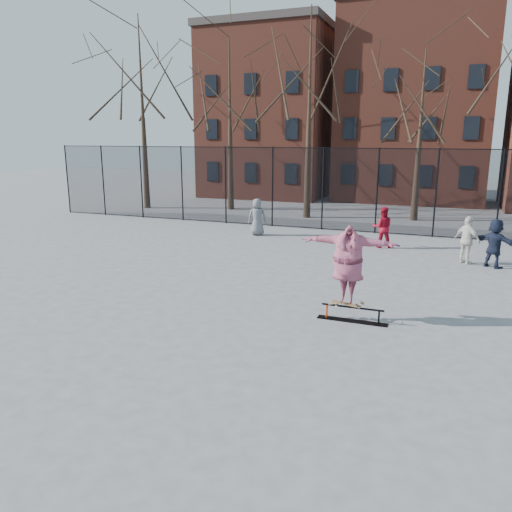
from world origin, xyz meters
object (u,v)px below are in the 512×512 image
at_px(skater, 348,265).
at_px(bystander_red, 382,227).
at_px(skate_rail, 352,315).
at_px(skateboard, 346,304).
at_px(bystander_navy, 495,243).
at_px(bystander_grey, 257,217).
at_px(bystander_white, 467,240).

xyz_separation_m(skater, bystander_red, (-0.33, 8.97, -0.60)).
distance_m(skate_rail, bystander_red, 9.01).
xyz_separation_m(skateboard, bystander_navy, (3.75, 7.08, 0.44)).
bearing_deg(bystander_navy, bystander_grey, 19.95).
distance_m(bystander_red, bystander_navy, 4.50).
xyz_separation_m(skate_rail, bystander_grey, (-6.27, 9.57, 0.71)).
distance_m(skater, bystander_grey, 11.37).
distance_m(skater, bystander_white, 7.86).
relative_size(bystander_grey, bystander_red, 1.01).
xyz_separation_m(bystander_grey, bystander_red, (5.78, -0.60, -0.01)).
xyz_separation_m(skate_rail, skater, (-0.16, -0.00, 1.29)).
bearing_deg(skater, skate_rail, -2.99).
bearing_deg(bystander_navy, bystander_red, 9.30).
relative_size(skate_rail, bystander_white, 1.01).
height_order(skateboard, bystander_grey, bystander_grey).
bearing_deg(skater, bystander_red, 89.12).
height_order(skate_rail, skateboard, skateboard).
relative_size(skate_rail, bystander_grey, 1.02).
relative_size(bystander_red, bystander_white, 0.98).
relative_size(skateboard, bystander_grey, 0.44).
distance_m(bystander_grey, bystander_navy, 10.18).
relative_size(skateboard, bystander_navy, 0.44).
xyz_separation_m(skater, bystander_white, (2.87, 7.30, -0.58)).
distance_m(skate_rail, bystander_navy, 7.97).
relative_size(skater, bystander_red, 1.41).
bearing_deg(bystander_red, skateboard, 78.82).
bearing_deg(bystander_grey, skate_rail, 97.65).
xyz_separation_m(bystander_grey, bystander_navy, (9.87, -2.49, 0.01)).
height_order(skater, bystander_grey, skater).
distance_m(skateboard, bystander_navy, 8.03).
xyz_separation_m(bystander_red, bystander_navy, (4.08, -1.89, 0.02)).
height_order(bystander_grey, bystander_red, bystander_grey).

